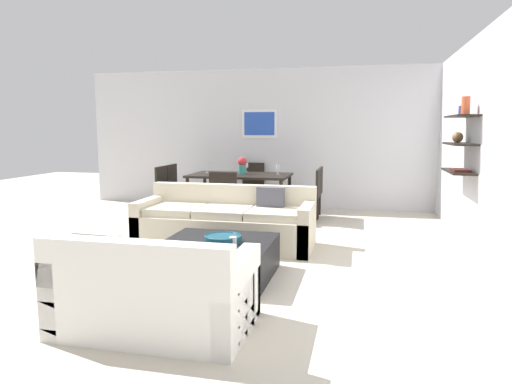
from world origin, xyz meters
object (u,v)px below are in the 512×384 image
Objects in this scene: sofa_beige at (227,224)px; wine_glass_right_far at (278,167)px; candle_jar at (233,241)px; dining_chair_right_near at (311,192)px; loveseat_white at (155,292)px; decorative_bowl at (223,238)px; dining_chair_foot at (225,195)px; wine_glass_left_far at (207,166)px; wine_glass_head at (246,166)px; dining_chair_right_far at (314,188)px; dining_chair_left_far at (177,184)px; dining_table at (240,178)px; dining_chair_left_near at (167,187)px; coffee_table at (217,259)px; dining_chair_head at (252,182)px; centerpiece_vase at (242,165)px.

wine_glass_right_far reaches higher than sofa_beige.
dining_chair_right_near is (0.44, 3.18, 0.08)m from candle_jar.
loveseat_white is 1.34m from decorative_bowl.
sofa_beige is 2.62× the size of dining_chair_foot.
wine_glass_left_far reaches higher than wine_glass_head.
dining_chair_right_far is 2.56m from dining_chair_left_far.
dining_chair_right_near is at bearing -10.05° from dining_table.
dining_chair_left_near is 0.81m from wine_glass_left_far.
decorative_bowl reaches higher than coffee_table.
wine_glass_right_far is (-0.62, -0.10, 0.37)m from dining_chair_right_far.
wine_glass_left_far is (-1.36, 3.44, 0.46)m from decorative_bowl.
wine_glass_head is at bearing 152.34° from dining_chair_right_near.
loveseat_white is 1.64× the size of dining_chair_head.
dining_chair_right_far is at bearing 8.51° from centerpiece_vase.
dining_chair_left_far is at bearing 169.95° from dining_chair_right_near.
sofa_beige is 2.46m from wine_glass_left_far.
dining_chair_right_far is 1.71m from dining_chair_foot.
dining_chair_right_near is (0.64, 3.09, 0.31)m from coffee_table.
centerpiece_vase is at bearing -172.29° from wine_glass_right_far.
coffee_table is 4.04m from dining_chair_left_far.
sofa_beige is at bearing -81.05° from centerpiece_vase.
wine_glass_head is (-0.56, 5.08, 0.57)m from loveseat_white.
centerpiece_vase is (0.03, -0.40, 0.04)m from wine_glass_head.
wine_glass_left_far reaches higher than dining_chair_right_far.
dining_chair_left_far is at bearing 180.00° from dining_chair_right_far.
dining_chair_foot is 1.40m from wine_glass_head.
dining_chair_foot is at bearing -57.65° from wine_glass_left_far.
dining_chair_foot is at bearing -122.35° from wine_glass_right_far.
dining_table is 1.98× the size of dining_chair_right_far.
loveseat_white is at bearing -83.17° from dining_table.
wine_glass_right_far reaches higher than wine_glass_head.
sofa_beige is at bearing -83.07° from dining_chair_head.
coffee_table is at bearing -58.19° from dining_chair_left_near.
decorative_bowl is at bearing 5.86° from coffee_table.
dining_chair_left_far is at bearing 118.41° from coffee_table.
dining_chair_right_near is at bearing 0.00° from dining_chair_left_near.
dining_chair_left_near is at bearing 122.71° from decorative_bowl.
centerpiece_vase reaches higher than dining_table.
candle_jar is at bearing -76.85° from centerpiece_vase.
sofa_beige is 2.81m from dining_chair_left_far.
wine_glass_head is 0.55× the size of centerpiece_vase.
centerpiece_vase is at bearing 96.40° from loveseat_white.
dining_table is (-0.64, 3.32, 0.49)m from coffee_table.
dining_chair_foot is 4.83× the size of wine_glass_left_far.
dining_table is at bearing -169.95° from dining_chair_right_far.
candle_jar is 0.09× the size of dining_chair_foot.
coffee_table is 3.74m from wine_glass_left_far.
wine_glass_head is at bearing 100.60° from decorative_bowl.
dining_chair_right_far is at bearing 79.78° from coffee_table.
loveseat_white is 1.64× the size of dining_chair_right_far.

